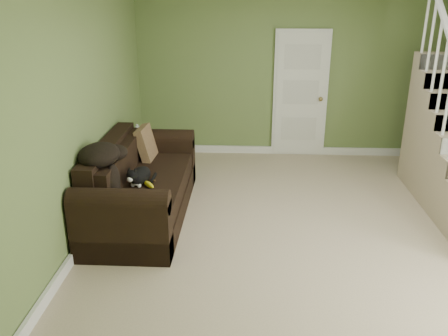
# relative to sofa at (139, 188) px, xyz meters

# --- Properties ---
(floor) EXTENTS (5.00, 5.50, 0.01)m
(floor) POSITION_rel_sofa_xyz_m (2.02, -0.35, -0.35)
(floor) COLOR tan
(floor) RESTS_ON ground
(wall_back) EXTENTS (5.00, 0.04, 2.60)m
(wall_back) POSITION_rel_sofa_xyz_m (2.02, 2.40, 0.95)
(wall_back) COLOR olive
(wall_back) RESTS_ON floor
(wall_front) EXTENTS (5.00, 0.04, 2.60)m
(wall_front) POSITION_rel_sofa_xyz_m (2.02, -3.10, 0.95)
(wall_front) COLOR olive
(wall_front) RESTS_ON floor
(wall_left) EXTENTS (0.04, 5.50, 2.60)m
(wall_left) POSITION_rel_sofa_xyz_m (-0.48, -0.35, 0.95)
(wall_left) COLOR olive
(wall_left) RESTS_ON floor
(baseboard_back) EXTENTS (5.00, 0.04, 0.12)m
(baseboard_back) POSITION_rel_sofa_xyz_m (2.02, 2.37, -0.29)
(baseboard_back) COLOR white
(baseboard_back) RESTS_ON floor
(baseboard_left) EXTENTS (0.04, 5.50, 0.12)m
(baseboard_left) POSITION_rel_sofa_xyz_m (-0.45, -0.35, -0.29)
(baseboard_left) COLOR white
(baseboard_left) RESTS_ON floor
(door) EXTENTS (0.86, 0.12, 2.02)m
(door) POSITION_rel_sofa_xyz_m (2.12, 2.35, 0.66)
(door) COLOR white
(door) RESTS_ON floor
(sofa) EXTENTS (1.00, 2.32, 0.92)m
(sofa) POSITION_rel_sofa_xyz_m (0.00, 0.00, 0.00)
(sofa) COLOR black
(sofa) RESTS_ON floor
(side_table) EXTENTS (0.54, 0.54, 0.78)m
(side_table) POSITION_rel_sofa_xyz_m (-0.19, 1.22, -0.06)
(side_table) COLOR black
(side_table) RESTS_ON floor
(cat) EXTENTS (0.29, 0.54, 0.26)m
(cat) POSITION_rel_sofa_xyz_m (0.07, -0.22, 0.25)
(cat) COLOR black
(cat) RESTS_ON sofa
(banana) EXTENTS (0.18, 0.20, 0.06)m
(banana) POSITION_rel_sofa_xyz_m (0.19, -0.30, 0.18)
(banana) COLOR yellow
(banana) RESTS_ON sofa
(throw_pillow) EXTENTS (0.23, 0.44, 0.45)m
(throw_pillow) POSITION_rel_sofa_xyz_m (-0.04, 0.69, 0.35)
(throw_pillow) COLOR #4E351F
(throw_pillow) RESTS_ON sofa
(throw_blanket) EXTENTS (0.57, 0.66, 0.23)m
(throw_blanket) POSITION_rel_sofa_xyz_m (-0.28, -0.50, 0.60)
(throw_blanket) COLOR black
(throw_blanket) RESTS_ON sofa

